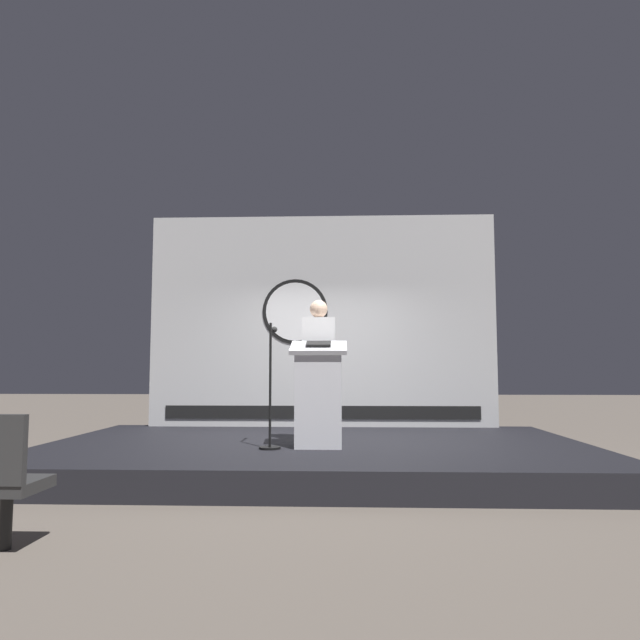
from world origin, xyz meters
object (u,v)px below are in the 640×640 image
Objects in this scene: podium at (319,395)px; microphone_stand at (271,405)px; speaker_person at (319,369)px; audience_chair_left at (1,475)px.

podium is 0.87× the size of microphone_stand.
podium is 0.56m from speaker_person.
speaker_person is 3.90m from audience_chair_left.
microphone_stand reaches higher than podium.
podium is 0.70× the size of speaker_person.
podium is at bearing 10.74° from microphone_stand.
speaker_person is at bearing 92.35° from podium.
speaker_person is 0.87m from microphone_stand.
audience_chair_left is at bearing -117.12° from microphone_stand.
audience_chair_left is at bearing -124.25° from podium.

